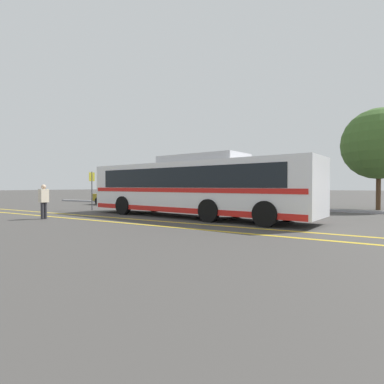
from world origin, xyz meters
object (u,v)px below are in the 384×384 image
(parked_car_1, at_px, (187,197))
(parked_car_2, at_px, (256,199))
(tree_0, at_px, (379,144))
(pedestrian_0, at_px, (44,200))
(bus_stop_sign, at_px, (92,186))
(transit_bus, at_px, (192,186))
(parked_car_0, at_px, (117,196))

(parked_car_1, relative_size, parked_car_2, 1.09)
(parked_car_2, height_order, tree_0, tree_0)
(pedestrian_0, bearing_deg, bus_stop_sign, 19.13)
(transit_bus, bearing_deg, tree_0, -32.00)
(parked_car_1, xyz_separation_m, tree_0, (11.64, 4.97, 3.53))
(transit_bus, height_order, pedestrian_0, transit_bus)
(parked_car_0, relative_size, bus_stop_sign, 1.85)
(parked_car_0, relative_size, tree_0, 0.70)
(parked_car_0, height_order, bus_stop_sign, bus_stop_sign)
(pedestrian_0, distance_m, bus_stop_sign, 5.18)
(parked_car_1, relative_size, tree_0, 0.72)
(transit_bus, relative_size, parked_car_1, 2.70)
(parked_car_0, distance_m, parked_car_1, 6.96)
(transit_bus, xyz_separation_m, tree_0, (8.01, 10.17, 2.74))
(transit_bus, distance_m, tree_0, 13.24)
(parked_car_0, relative_size, parked_car_2, 1.07)
(parked_car_1, bearing_deg, tree_0, 116.45)
(parked_car_2, distance_m, pedestrian_0, 11.89)
(pedestrian_0, bearing_deg, parked_car_0, 21.66)
(parked_car_1, distance_m, pedestrian_0, 9.74)
(parked_car_0, distance_m, bus_stop_sign, 5.81)
(transit_bus, bearing_deg, bus_stop_sign, 93.82)
(parked_car_2, height_order, bus_stop_sign, bus_stop_sign)
(parked_car_0, relative_size, pedestrian_0, 2.83)
(parked_car_1, distance_m, bus_stop_sign, 6.43)
(transit_bus, bearing_deg, parked_car_1, 41.08)
(parked_car_1, xyz_separation_m, pedestrian_0, (-1.95, -9.54, 0.15))
(parked_car_2, bearing_deg, pedestrian_0, -38.25)
(transit_bus, xyz_separation_m, parked_car_0, (-10.59, 5.32, -0.84))
(bus_stop_sign, bearing_deg, parked_car_0, 35.92)
(pedestrian_0, height_order, bus_stop_sign, bus_stop_sign)
(parked_car_2, xyz_separation_m, bus_stop_sign, (-9.24, -4.88, 0.79))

